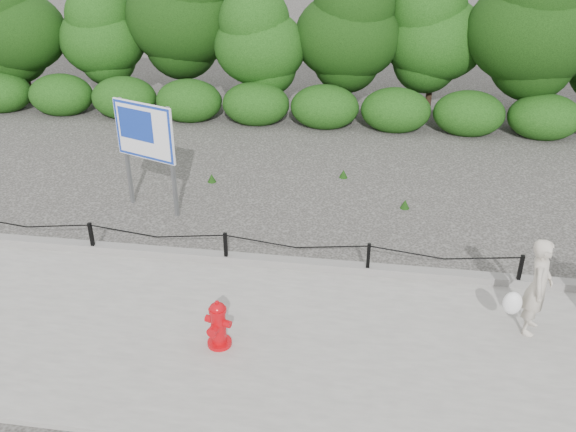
# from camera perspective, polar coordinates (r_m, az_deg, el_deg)

# --- Properties ---
(ground) EXTENTS (90.00, 90.00, 0.00)m
(ground) POSITION_cam_1_polar(r_m,az_deg,el_deg) (11.00, -5.76, -4.70)
(ground) COLOR #2D2B28
(ground) RESTS_ON ground
(sidewalk) EXTENTS (14.00, 4.00, 0.08)m
(sidewalk) POSITION_cam_1_polar(r_m,az_deg,el_deg) (9.42, -8.69, -10.94)
(sidewalk) COLOR gray
(sidewalk) RESTS_ON ground
(curb) EXTENTS (14.00, 0.22, 0.14)m
(curb) POSITION_cam_1_polar(r_m,az_deg,el_deg) (10.97, -5.73, -3.90)
(curb) COLOR slate
(curb) RESTS_ON sidewalk
(chain_barrier) EXTENTS (10.06, 0.06, 0.60)m
(chain_barrier) POSITION_cam_1_polar(r_m,az_deg,el_deg) (10.77, -5.87, -2.65)
(chain_barrier) COLOR black
(chain_barrier) RESTS_ON sidewalk
(treeline) EXTENTS (20.35, 3.88, 4.84)m
(treeline) POSITION_cam_1_polar(r_m,az_deg,el_deg) (18.31, 3.51, 17.31)
(treeline) COLOR black
(treeline) RESTS_ON ground
(fire_hydrant) EXTENTS (0.44, 0.45, 0.76)m
(fire_hydrant) POSITION_cam_1_polar(r_m,az_deg,el_deg) (8.91, -6.55, -10.06)
(fire_hydrant) COLOR #BA060D
(fire_hydrant) RESTS_ON sidewalk
(pedestrian) EXTENTS (0.75, 0.65, 1.54)m
(pedestrian) POSITION_cam_1_polar(r_m,az_deg,el_deg) (9.61, 22.22, -6.23)
(pedestrian) COLOR #BDB3A2
(pedestrian) RESTS_ON sidewalk
(advertising_sign) EXTENTS (1.37, 0.60, 2.33)m
(advertising_sign) POSITION_cam_1_polar(r_m,az_deg,el_deg) (12.56, -13.26, 7.29)
(advertising_sign) COLOR slate
(advertising_sign) RESTS_ON ground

